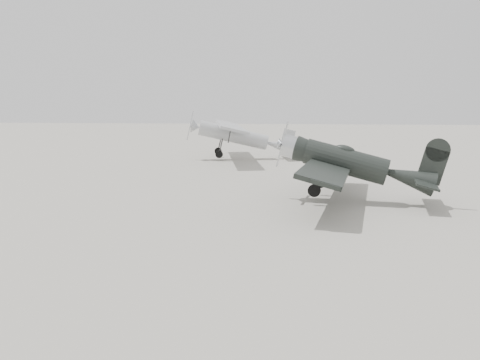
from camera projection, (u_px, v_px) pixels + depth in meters
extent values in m
plane|color=#A29C90|center=(236.00, 223.00, 18.71)|extent=(160.00, 160.00, 0.00)
cylinder|color=black|center=(346.00, 162.00, 22.42)|extent=(4.09, 1.97, 1.25)
cone|color=black|center=(411.00, 164.00, 21.59)|extent=(2.50, 1.58, 1.16)
cylinder|color=silver|center=(290.00, 160.00, 23.18)|extent=(1.00, 1.24, 1.11)
cone|color=silver|center=(279.00, 160.00, 23.33)|extent=(0.40, 0.55, 0.50)
cube|color=silver|center=(280.00, 160.00, 23.31)|extent=(0.08, 0.17, 2.32)
ellipsoid|color=black|center=(342.00, 151.00, 22.38)|extent=(1.08, 0.78, 0.41)
cube|color=black|center=(332.00, 168.00, 22.65)|extent=(3.86, 10.88, 0.20)
cube|color=black|center=(427.00, 163.00, 21.38)|extent=(1.67, 3.87, 0.09)
cube|color=black|center=(432.00, 147.00, 21.22)|extent=(1.07, 0.29, 1.61)
cylinder|color=black|center=(321.00, 198.00, 21.81)|extent=(0.62, 0.25, 0.61)
cylinder|color=black|center=(327.00, 188.00, 24.09)|extent=(0.62, 0.25, 0.61)
cylinder|color=#333333|center=(321.00, 185.00, 21.71)|extent=(0.11, 0.11, 1.25)
cylinder|color=#333333|center=(327.00, 177.00, 23.99)|extent=(0.11, 0.11, 1.25)
cylinder|color=black|center=(432.00, 173.00, 21.39)|extent=(0.21, 0.11, 0.20)
cylinder|color=#A5A8AB|center=(233.00, 135.00, 38.85)|extent=(5.88, 2.22, 1.22)
cone|color=#A5A8AB|center=(279.00, 135.00, 39.16)|extent=(2.16, 1.44, 1.11)
cone|color=#A5A8AB|center=(195.00, 135.00, 38.60)|extent=(0.86, 1.25, 1.15)
cube|color=#A5A8AB|center=(189.00, 135.00, 38.56)|extent=(0.08, 0.16, 2.44)
cube|color=#A5A8AB|center=(228.00, 127.00, 38.70)|extent=(4.23, 12.36, 0.20)
cube|color=#A5A8AB|center=(286.00, 134.00, 39.19)|extent=(1.65, 3.88, 0.09)
cube|color=#A5A8AB|center=(287.00, 126.00, 39.08)|extent=(1.00, 0.26, 1.44)
cylinder|color=black|center=(224.00, 157.00, 37.87)|extent=(0.64, 0.26, 0.62)
cylinder|color=black|center=(222.00, 154.00, 40.26)|extent=(0.64, 0.26, 0.62)
cylinder|color=#333333|center=(223.00, 149.00, 37.76)|extent=(0.12, 0.12, 1.33)
cylinder|color=#333333|center=(222.00, 147.00, 40.16)|extent=(0.12, 0.12, 1.33)
cylinder|color=black|center=(289.00, 139.00, 39.27)|extent=(0.21, 0.11, 0.20)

